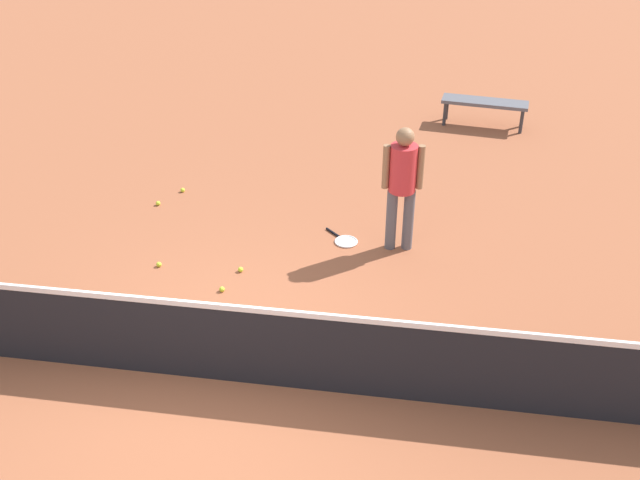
# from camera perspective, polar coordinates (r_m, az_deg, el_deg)

# --- Properties ---
(ground_plane) EXTENTS (40.00, 40.00, 0.00)m
(ground_plane) POSITION_cam_1_polar(r_m,az_deg,el_deg) (7.81, -7.75, -10.60)
(ground_plane) COLOR #9E5638
(court_net) EXTENTS (10.09, 0.09, 1.07)m
(court_net) POSITION_cam_1_polar(r_m,az_deg,el_deg) (7.48, -8.02, -7.75)
(court_net) COLOR #4C4C51
(court_net) RESTS_ON ground_plane
(player_near_side) EXTENTS (0.53, 0.38, 1.70)m
(player_near_side) POSITION_cam_1_polar(r_m,az_deg,el_deg) (9.34, 6.38, 4.68)
(player_near_side) COLOR #595960
(player_near_side) RESTS_ON ground_plane
(tennis_racket_near_player) EXTENTS (0.54, 0.53, 0.03)m
(tennis_racket_near_player) POSITION_cam_1_polar(r_m,az_deg,el_deg) (9.91, 1.93, -0.05)
(tennis_racket_near_player) COLOR white
(tennis_racket_near_player) RESTS_ON ground_plane
(tennis_ball_near_player) EXTENTS (0.07, 0.07, 0.07)m
(tennis_ball_near_player) POSITION_cam_1_polar(r_m,az_deg,el_deg) (9.34, -6.15, -2.28)
(tennis_ball_near_player) COLOR #C6E033
(tennis_ball_near_player) RESTS_ON ground_plane
(tennis_ball_by_net) EXTENTS (0.07, 0.07, 0.07)m
(tennis_ball_by_net) POSITION_cam_1_polar(r_m,az_deg,el_deg) (9.60, -12.32, -1.85)
(tennis_ball_by_net) COLOR #C6E033
(tennis_ball_by_net) RESTS_ON ground_plane
(tennis_ball_midcourt) EXTENTS (0.07, 0.07, 0.07)m
(tennis_ball_midcourt) POSITION_cam_1_polar(r_m,az_deg,el_deg) (11.32, -10.55, 3.81)
(tennis_ball_midcourt) COLOR #C6E033
(tennis_ball_midcourt) RESTS_ON ground_plane
(tennis_ball_baseline) EXTENTS (0.07, 0.07, 0.07)m
(tennis_ball_baseline) POSITION_cam_1_polar(r_m,az_deg,el_deg) (11.02, -12.39, 2.79)
(tennis_ball_baseline) COLOR #C6E033
(tennis_ball_baseline) RESTS_ON ground_plane
(tennis_ball_stray_left) EXTENTS (0.07, 0.07, 0.07)m
(tennis_ball_stray_left) POSITION_cam_1_polar(r_m,az_deg,el_deg) (9.01, -7.58, -3.79)
(tennis_ball_stray_left) COLOR #C6E033
(tennis_ball_stray_left) RESTS_ON ground_plane
(courtside_bench) EXTENTS (1.54, 0.58, 0.48)m
(courtside_bench) POSITION_cam_1_polar(r_m,az_deg,el_deg) (13.61, 12.60, 10.21)
(courtside_bench) COLOR #595960
(courtside_bench) RESTS_ON ground_plane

